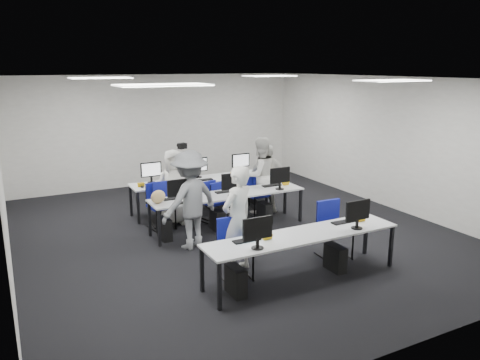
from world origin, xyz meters
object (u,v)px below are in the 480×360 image
desk_mid (228,196)px  student_3 (267,178)px  desk_front (303,237)px  student_2 (174,187)px  chair_4 (257,202)px  chair_6 (212,207)px  chair_1 (334,240)px  student_1 (260,176)px  chair_0 (235,260)px  chair_5 (162,210)px  chair_3 (214,210)px  chair_2 (161,214)px  chair_7 (260,197)px  student_0 (238,219)px  photographer (190,200)px

desk_mid → student_3: size_ratio=2.12×
desk_front → student_2: 3.51m
chair_4 → chair_6: size_ratio=1.06×
chair_1 → student_1: (0.13, 2.78, 0.55)m
chair_0 → student_1: 3.44m
chair_6 → chair_5: bearing=157.4°
chair_1 → chair_4: size_ratio=1.10×
desk_front → chair_3: 3.14m
desk_mid → chair_0: (-0.91, -2.09, -0.39)m
desk_mid → chair_0: bearing=-113.6°
chair_4 → student_2: size_ratio=0.56×
chair_4 → student_1: size_ratio=0.52×
desk_mid → chair_2: (-1.21, 0.64, -0.39)m
desk_mid → chair_4: size_ratio=3.61×
chair_0 → student_3: (2.26, 2.83, 0.46)m
chair_0 → chair_7: size_ratio=1.01×
student_0 → student_3: student_0 is taller
chair_3 → photographer: photographer is taller
desk_front → student_2: student_2 is taller
desk_mid → chair_2: size_ratio=3.47×
student_1 → photographer: size_ratio=0.95×
chair_2 → student_1: student_1 is taller
desk_front → student_0: bearing=135.4°
chair_4 → student_0: size_ratio=0.51×
chair_2 → photographer: 1.39m
chair_0 → chair_4: (1.90, 2.64, -0.01)m
chair_1 → student_3: 2.94m
desk_mid → chair_4: bearing=29.3°
chair_3 → chair_5: bearing=146.3°
chair_4 → chair_7: size_ratio=0.96×
chair_2 → student_1: bearing=-8.2°
chair_2 → student_0: (0.47, -2.50, 0.58)m
chair_6 → student_3: (1.38, -0.00, 0.49)m
chair_6 → chair_7: 1.25m
chair_6 → photographer: 1.79m
student_3 → chair_3: bearing=-153.1°
chair_3 → chair_5: (-1.01, 0.35, 0.04)m
chair_0 → student_1: size_ratio=0.55×
desk_mid → chair_1: bearing=-65.6°
chair_1 → student_2: bearing=124.5°
chair_3 → chair_7: bearing=-1.3°
chair_6 → chair_7: size_ratio=0.91×
chair_6 → student_0: 2.76m
student_1 → desk_mid: bearing=30.4°
student_1 → chair_4: bearing=36.5°
chair_2 → student_3: bearing=-6.0°
desk_front → chair_4: chair_4 is taller
chair_6 → desk_mid: bearing=-103.8°
student_2 → chair_7: bearing=8.3°
desk_front → chair_2: (-1.21, 3.24, -0.39)m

